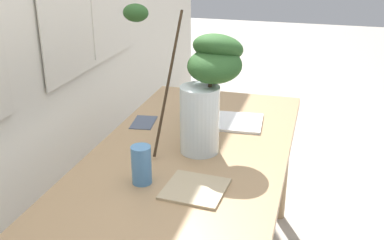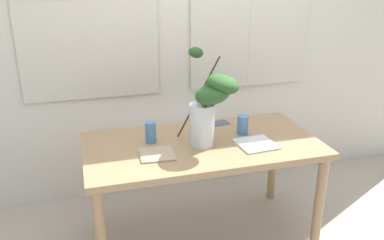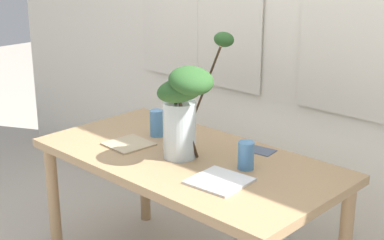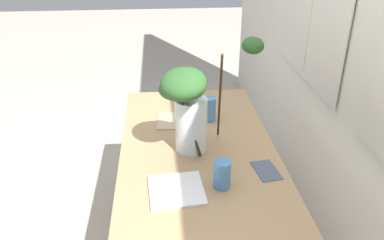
{
  "view_description": "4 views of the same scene",
  "coord_description": "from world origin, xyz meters",
  "px_view_note": "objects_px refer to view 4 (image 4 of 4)",
  "views": [
    {
      "loc": [
        -1.71,
        -0.48,
        1.58
      ],
      "look_at": [
        -0.07,
        -0.02,
        0.88
      ],
      "focal_mm": 44.03,
      "sensor_mm": 36.0,
      "label": 1
    },
    {
      "loc": [
        -0.73,
        -2.32,
        1.81
      ],
      "look_at": [
        -0.08,
        -0.03,
        0.91
      ],
      "focal_mm": 38.06,
      "sensor_mm": 36.0,
      "label": 2
    },
    {
      "loc": [
        1.81,
        -1.86,
        1.75
      ],
      "look_at": [
        0.03,
        0.01,
        0.92
      ],
      "focal_mm": 53.16,
      "sensor_mm": 36.0,
      "label": 3
    },
    {
      "loc": [
        1.68,
        -0.18,
        1.78
      ],
      "look_at": [
        0.06,
        -0.04,
        0.94
      ],
      "focal_mm": 36.6,
      "sensor_mm": 36.0,
      "label": 4
    }
  ],
  "objects_px": {
    "plate_square_left": "(175,121)",
    "plate_square_right": "(176,190)",
    "vase_with_branches": "(189,105)",
    "drinking_glass_blue_left": "(210,109)",
    "drinking_glass_blue_right": "(222,174)",
    "dining_table": "(198,164)"
  },
  "relations": [
    {
      "from": "vase_with_branches",
      "to": "plate_square_left",
      "type": "xyz_separation_m",
      "value": [
        -0.35,
        -0.05,
        -0.26
      ]
    },
    {
      "from": "drinking_glass_blue_left",
      "to": "dining_table",
      "type": "bearing_deg",
      "value": -16.74
    },
    {
      "from": "drinking_glass_blue_left",
      "to": "plate_square_right",
      "type": "height_order",
      "value": "drinking_glass_blue_left"
    },
    {
      "from": "drinking_glass_blue_right",
      "to": "plate_square_right",
      "type": "bearing_deg",
      "value": -86.09
    },
    {
      "from": "dining_table",
      "to": "plate_square_left",
      "type": "relative_size",
      "value": 7.29
    },
    {
      "from": "drinking_glass_blue_right",
      "to": "plate_square_left",
      "type": "relative_size",
      "value": 0.62
    },
    {
      "from": "plate_square_left",
      "to": "plate_square_right",
      "type": "bearing_deg",
      "value": -2.49
    },
    {
      "from": "dining_table",
      "to": "drinking_glass_blue_right",
      "type": "height_order",
      "value": "drinking_glass_blue_right"
    },
    {
      "from": "drinking_glass_blue_right",
      "to": "plate_square_left",
      "type": "height_order",
      "value": "drinking_glass_blue_right"
    },
    {
      "from": "vase_with_branches",
      "to": "drinking_glass_blue_left",
      "type": "relative_size",
      "value": 4.14
    },
    {
      "from": "vase_with_branches",
      "to": "plate_square_left",
      "type": "bearing_deg",
      "value": -171.37
    },
    {
      "from": "vase_with_branches",
      "to": "drinking_glass_blue_left",
      "type": "bearing_deg",
      "value": 157.41
    },
    {
      "from": "vase_with_branches",
      "to": "plate_square_right",
      "type": "bearing_deg",
      "value": -15.38
    },
    {
      "from": "vase_with_branches",
      "to": "plate_square_right",
      "type": "relative_size",
      "value": 2.53
    },
    {
      "from": "vase_with_branches",
      "to": "drinking_glass_blue_left",
      "type": "height_order",
      "value": "vase_with_branches"
    },
    {
      "from": "drinking_glass_blue_left",
      "to": "drinking_glass_blue_right",
      "type": "xyz_separation_m",
      "value": [
        0.63,
        -0.03,
        -0.01
      ]
    },
    {
      "from": "dining_table",
      "to": "drinking_glass_blue_right",
      "type": "xyz_separation_m",
      "value": [
        0.31,
        0.07,
        0.15
      ]
    },
    {
      "from": "vase_with_branches",
      "to": "plate_square_left",
      "type": "distance_m",
      "value": 0.44
    },
    {
      "from": "drinking_glass_blue_right",
      "to": "vase_with_branches",
      "type": "bearing_deg",
      "value": -157.19
    },
    {
      "from": "drinking_glass_blue_right",
      "to": "plate_square_right",
      "type": "relative_size",
      "value": 0.56
    },
    {
      "from": "dining_table",
      "to": "drinking_glass_blue_left",
      "type": "xyz_separation_m",
      "value": [
        -0.32,
        0.1,
        0.16
      ]
    },
    {
      "from": "drinking_glass_blue_left",
      "to": "vase_with_branches",
      "type": "bearing_deg",
      "value": -22.59
    }
  ]
}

